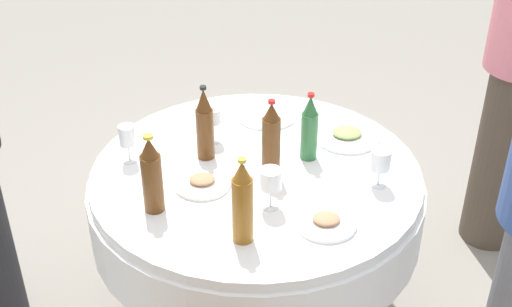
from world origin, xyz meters
TOP-DOWN VIEW (x-y plane):
  - dining_table at (0.00, 0.00)m, footprint 1.25×1.25m
  - bottle_brown_inner at (-0.35, -0.23)m, footprint 0.07×0.07m
  - bottle_green_far at (0.20, 0.08)m, footprint 0.06×0.06m
  - bottle_brown_outer at (0.05, -0.03)m, footprint 0.07×0.07m
  - bottle_amber_front at (-0.06, -0.40)m, footprint 0.07×0.07m
  - bottle_brown_left at (-0.19, 0.10)m, footprint 0.07×0.07m
  - wine_glass_front at (0.43, -0.12)m, footprint 0.07×0.07m
  - wine_glass_left at (-0.47, 0.08)m, footprint 0.06×0.06m
  - wine_glass_mid at (-0.16, 0.21)m, footprint 0.06×0.06m
  - wine_glass_rear at (0.04, -0.23)m, footprint 0.08×0.08m
  - plate_north at (0.06, 0.40)m, footprint 0.25×0.25m
  - plate_near at (0.22, -0.34)m, footprint 0.20×0.20m
  - plate_east at (-0.20, -0.09)m, footprint 0.20×0.20m
  - plate_right at (0.37, 0.21)m, footprint 0.26×0.26m
  - spoon_far at (-0.03, 0.11)m, footprint 0.05×0.18m

SIDE VIEW (x-z plane):
  - dining_table at x=0.00m, z-range 0.22..0.96m
  - spoon_far at x=-0.03m, z-range 0.74..0.74m
  - plate_north at x=0.06m, z-range 0.74..0.76m
  - plate_east at x=-0.20m, z-range 0.73..0.77m
  - plate_near at x=0.22m, z-range 0.73..0.77m
  - plate_right at x=0.37m, z-range 0.73..0.77m
  - wine_glass_front at x=0.43m, z-range 0.77..0.91m
  - wine_glass_left at x=-0.47m, z-range 0.77..0.92m
  - wine_glass_mid at x=-0.16m, z-range 0.77..0.92m
  - wine_glass_rear at x=0.04m, z-range 0.77..0.92m
  - bottle_green_far at x=0.20m, z-range 0.73..1.00m
  - bottle_brown_inner at x=-0.35m, z-range 0.73..1.02m
  - bottle_brown_left at x=-0.19m, z-range 0.73..1.03m
  - bottle_amber_front at x=-0.06m, z-range 0.73..1.04m
  - bottle_brown_outer at x=0.05m, z-range 0.73..1.04m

